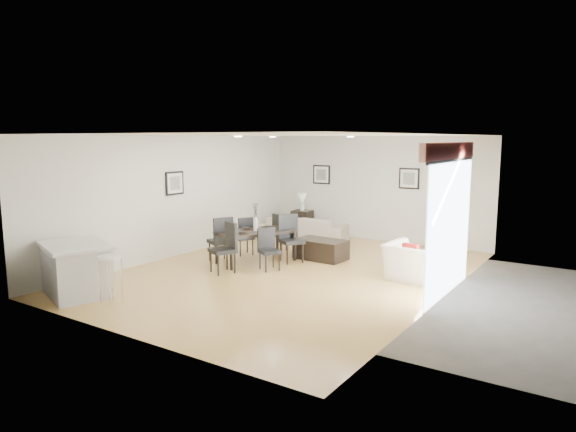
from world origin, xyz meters
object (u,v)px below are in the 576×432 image
Objects in this scene: coffee_table at (321,249)px; kitchen_island at (77,269)px; dining_chair_enear at (268,247)px; dining_chair_head at (226,245)px; bar_stool at (110,263)px; sofa at (303,229)px; dining_chair_wnear at (222,237)px; side_table at (302,222)px; armchair at (417,262)px; dining_chair_foot at (281,231)px; dining_table at (256,234)px; dining_chair_efar at (290,235)px; dining_chair_wfar at (245,234)px.

kitchen_island is at bearing -112.16° from coffee_table.
dining_chair_head is at bearing 169.21° from dining_chair_enear.
sofa is at bearing 91.00° from bar_stool.
dining_chair_wnear is 3.14m from bar_stool.
side_table is (-0.57, 0.87, 0.00)m from sofa.
coffee_table is (1.62, 1.44, -0.33)m from dining_chair_wnear.
armchair is 5.15m from side_table.
coffee_table is 1.66× the size of side_table.
dining_chair_wnear is at bearing 94.58° from dining_chair_foot.
dining_chair_foot is 4.70m from kitchen_island.
dining_table reaches higher than sofa.
kitchen_island is (-1.68, -4.02, -0.12)m from dining_chair_efar.
kitchen_island reaches higher than dining_chair_enear.
dining_chair_efar reaches higher than dining_table.
dining_chair_wfar is at bearing -153.61° from dining_chair_wnear.
dining_chair_foot is (-0.03, 1.02, -0.10)m from dining_table.
dining_chair_foot reaches higher than sofa.
dining_chair_wfar is at bearing 171.47° from dining_table.
bar_stool is (-0.18, -4.58, 0.17)m from dining_chair_foot.
dining_table is 2.00× the size of dining_chair_foot.
dining_chair_head is at bearing 84.34° from bar_stool.
dining_chair_wnear is 0.82m from dining_chair_wfar.
sofa is at bearing 56.55° from dining_chair_efar.
side_table is (-0.31, 2.95, -0.16)m from dining_chair_wfar.
dining_table is 1.49m from coffee_table.
dining_table is at bearing 84.57° from sofa.
dining_chair_head reaches higher than dining_chair_wnear.
side_table is at bearing 59.41° from dining_chair_efar.
kitchen_island is (-1.10, -3.56, -0.16)m from dining_table.
dining_table is 0.74m from dining_chair_efar.
sofa is 3.48m from dining_chair_head.
side_table is (-0.89, 3.32, -0.28)m from dining_table.
armchair is 3.44m from dining_table.
coffee_table is 4.75m from bar_stool.
dining_chair_wfar is (-0.26, -2.08, 0.16)m from sofa.
dining_chair_wfar reaches higher than side_table.
coffee_table is (1.07, -0.02, -0.29)m from dining_chair_foot.
dining_chair_wfar is 0.96× the size of dining_chair_foot.
dining_chair_enear is at bearing 119.30° from dining_chair_wnear.
dining_chair_head reaches higher than dining_table.
side_table is (-0.93, 4.33, -0.23)m from dining_chair_head.
dining_chair_head reaches higher than dining_chair_wfar.
coffee_table is at bearing 11.92° from dining_chair_enear.
dining_chair_efar is at bearing 122.29° from dining_chair_wfar.
dining_chair_head is 2.80m from kitchen_island.
dining_chair_wnear is 1.24× the size of bar_stool.
dining_chair_head is 1.52× the size of side_table.
kitchen_island is at bearing 101.86° from dining_chair_foot.
armchair is 1.35× the size of bar_stool.
kitchen_island reaches higher than bar_stool.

